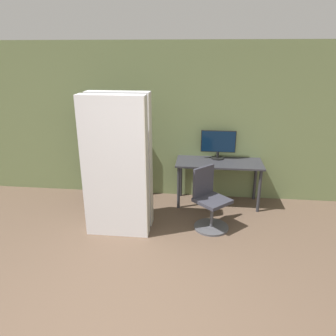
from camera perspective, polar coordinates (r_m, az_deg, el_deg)
name	(u,v)px	position (r m, az deg, el deg)	size (l,w,h in m)	color
wall_back	(166,122)	(5.78, -0.27, 7.97)	(8.00, 0.06, 2.70)	#6B7A4C
desk	(219,167)	(5.61, 8.85, 0.11)	(1.44, 0.61, 0.77)	#2D2D33
monitor	(218,143)	(5.66, 8.74, 4.30)	(0.59, 0.22, 0.49)	black
office_chair	(210,204)	(4.94, 7.25, -6.26)	(0.62, 0.62, 0.93)	#4C4C51
bookshelf	(101,152)	(6.04, -11.55, 2.75)	(0.83, 0.27, 1.63)	black
mattress_near	(115,169)	(4.55, -9.14, -0.10)	(0.90, 0.22, 2.01)	silver
mattress_far	(121,161)	(4.85, -8.13, 1.22)	(0.90, 0.22, 2.01)	silver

